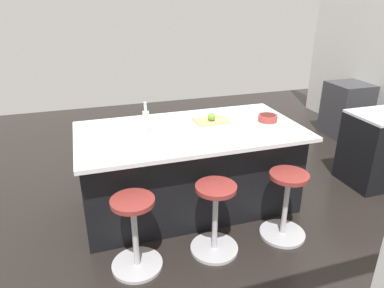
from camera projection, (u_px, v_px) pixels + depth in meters
The scene contains 10 objects.
ground_plane at pixel (216, 197), 4.09m from camera, with size 8.10×8.10×0.00m, color black.
oven_range at pixel (347, 109), 5.77m from camera, with size 0.60×0.61×0.86m.
kitchen_island at pixel (189, 168), 3.76m from camera, with size 2.26×1.19×0.92m.
stool_by_window at pixel (285, 207), 3.34m from camera, with size 0.44×0.44×0.68m.
stool_middle at pixel (215, 221), 3.14m from camera, with size 0.44×0.44×0.68m.
stool_near_camera at pixel (135, 236), 2.94m from camera, with size 0.44×0.44×0.68m.
cutting_board at pixel (211, 121), 3.75m from camera, with size 0.36×0.24×0.02m, color tan.
apple_green at pixel (211, 117), 3.70m from camera, with size 0.08×0.08×0.08m, color #609E2D.
water_bottle at pixel (146, 121), 3.40m from camera, with size 0.06×0.06×0.31m.
fruit_bowl at pixel (268, 118), 3.75m from camera, with size 0.20×0.20×0.07m.
Camera 1 is at (1.33, 3.27, 2.18)m, focal length 32.98 mm.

